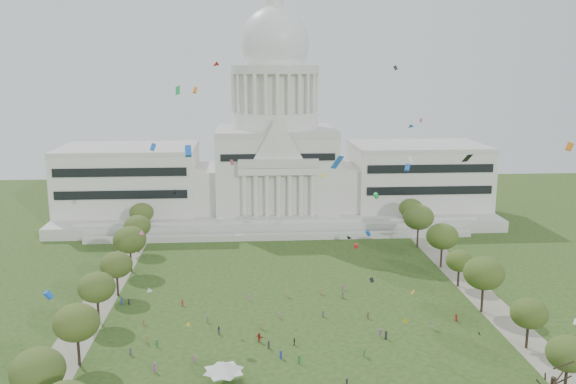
% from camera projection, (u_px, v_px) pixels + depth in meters
% --- Properties ---
extents(ground, '(400.00, 400.00, 0.00)m').
position_uv_depth(ground, '(303.00, 351.00, 124.58)').
color(ground, '#2A4218').
rests_on(ground, ground).
extents(capitol, '(160.00, 64.50, 91.30)m').
position_uv_depth(capitol, '(276.00, 160.00, 230.98)').
color(capitol, beige).
rests_on(capitol, ground).
extents(path_left, '(8.00, 160.00, 0.04)m').
position_uv_depth(path_left, '(99.00, 302.00, 150.65)').
color(path_left, gray).
rests_on(path_left, ground).
extents(path_right, '(8.00, 160.00, 0.04)m').
position_uv_depth(path_right, '(477.00, 292.00, 157.11)').
color(path_right, gray).
rests_on(path_right, ground).
extents(row_tree_l_0, '(8.85, 8.85, 12.59)m').
position_uv_depth(row_tree_l_0, '(38.00, 370.00, 98.54)').
color(row_tree_l_0, black).
rests_on(row_tree_l_0, ground).
extents(row_tree_r_0, '(7.67, 7.67, 10.91)m').
position_uv_depth(row_tree_r_0, '(568.00, 354.00, 106.90)').
color(row_tree_r_0, black).
rests_on(row_tree_r_0, ground).
extents(row_tree_l_1, '(8.86, 8.86, 12.59)m').
position_uv_depth(row_tree_l_1, '(76.00, 323.00, 116.89)').
color(row_tree_l_1, black).
rests_on(row_tree_l_1, ground).
extents(row_tree_r_1, '(7.58, 7.58, 10.78)m').
position_uv_depth(row_tree_r_1, '(529.00, 313.00, 124.43)').
color(row_tree_r_1, black).
rests_on(row_tree_r_1, ground).
extents(row_tree_l_2, '(8.42, 8.42, 11.97)m').
position_uv_depth(row_tree_l_2, '(97.00, 287.00, 136.71)').
color(row_tree_l_2, black).
rests_on(row_tree_l_2, ground).
extents(row_tree_r_2, '(9.55, 9.55, 13.58)m').
position_uv_depth(row_tree_r_2, '(484.00, 273.00, 142.62)').
color(row_tree_r_2, black).
rests_on(row_tree_r_2, ground).
extents(row_tree_l_3, '(8.12, 8.12, 11.55)m').
position_uv_depth(row_tree_l_3, '(116.00, 265.00, 153.06)').
color(row_tree_l_3, black).
rests_on(row_tree_l_3, ground).
extents(row_tree_r_3, '(7.01, 7.01, 9.98)m').
position_uv_depth(row_tree_r_3, '(459.00, 261.00, 159.81)').
color(row_tree_r_3, black).
rests_on(row_tree_r_3, ground).
extents(row_tree_l_4, '(9.29, 9.29, 13.21)m').
position_uv_depth(row_tree_l_4, '(130.00, 240.00, 170.90)').
color(row_tree_l_4, black).
rests_on(row_tree_l_4, ground).
extents(row_tree_r_4, '(9.19, 9.19, 13.06)m').
position_uv_depth(row_tree_r_4, '(442.00, 236.00, 174.58)').
color(row_tree_r_4, black).
rests_on(row_tree_r_4, ground).
extents(row_tree_l_5, '(8.33, 8.33, 11.85)m').
position_uv_depth(row_tree_l_5, '(137.00, 226.00, 189.17)').
color(row_tree_l_5, black).
rests_on(row_tree_l_5, ground).
extents(row_tree_r_5, '(9.82, 9.82, 13.96)m').
position_uv_depth(row_tree_r_5, '(419.00, 217.00, 194.05)').
color(row_tree_r_5, black).
rests_on(row_tree_r_5, ground).
extents(row_tree_l_6, '(8.19, 8.19, 11.64)m').
position_uv_depth(row_tree_l_6, '(142.00, 213.00, 206.80)').
color(row_tree_l_6, black).
rests_on(row_tree_l_6, ground).
extents(row_tree_r_6, '(8.42, 8.42, 11.97)m').
position_uv_depth(row_tree_r_6, '(411.00, 209.00, 212.02)').
color(row_tree_r_6, black).
rests_on(row_tree_r_6, ground).
extents(big_bare_tree, '(6.00, 5.00, 12.80)m').
position_uv_depth(big_bare_tree, '(554.00, 374.00, 98.03)').
color(big_bare_tree, black).
rests_on(big_bare_tree, ground).
extents(event_tent, '(10.09, 10.09, 4.42)m').
position_uv_depth(event_tent, '(224.00, 366.00, 111.35)').
color(event_tent, '#4C4C4C').
rests_on(event_tent, ground).
extents(person_0, '(0.80, 0.94, 1.64)m').
position_uv_depth(person_0, '(456.00, 317.00, 139.28)').
color(person_0, '#B21E1E').
rests_on(person_0, ground).
extents(person_2, '(0.87, 0.79, 1.52)m').
position_uv_depth(person_2, '(432.00, 326.00, 134.74)').
color(person_2, silver).
rests_on(person_2, ground).
extents(person_3, '(1.25, 1.34, 1.88)m').
position_uv_depth(person_3, '(380.00, 333.00, 131.08)').
color(person_3, '#994C8C').
rests_on(person_3, ground).
extents(person_4, '(0.73, 1.07, 1.66)m').
position_uv_depth(person_4, '(294.00, 341.00, 127.17)').
color(person_4, '#26262B').
rests_on(person_4, ground).
extents(person_5, '(1.96, 1.74, 2.04)m').
position_uv_depth(person_5, '(259.00, 338.00, 128.57)').
color(person_5, '#B21E1E').
rests_on(person_5, ground).
extents(person_6, '(0.61, 0.82, 1.54)m').
position_uv_depth(person_6, '(347.00, 382.00, 110.87)').
color(person_6, '#26262B').
rests_on(person_6, ground).
extents(person_8, '(1.07, 0.86, 1.92)m').
position_uv_depth(person_8, '(219.00, 330.00, 132.19)').
color(person_8, '#4C4C51').
rests_on(person_8, ground).
extents(person_9, '(1.17, 1.26, 1.77)m').
position_uv_depth(person_9, '(364.00, 353.00, 122.00)').
color(person_9, '#33723F').
rests_on(person_9, ground).
extents(person_10, '(0.66, 1.08, 1.76)m').
position_uv_depth(person_10, '(368.00, 315.00, 140.31)').
color(person_10, olive).
rests_on(person_10, ground).
extents(distant_crowd, '(60.61, 40.94, 1.90)m').
position_uv_depth(distant_crowd, '(241.00, 322.00, 136.63)').
color(distant_crowd, '#4C4C51').
rests_on(distant_crowd, ground).
extents(kite_swarm, '(92.35, 103.24, 55.17)m').
position_uv_depth(kite_swarm, '(315.00, 196.00, 127.16)').
color(kite_swarm, '#E54C8C').
rests_on(kite_swarm, ground).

